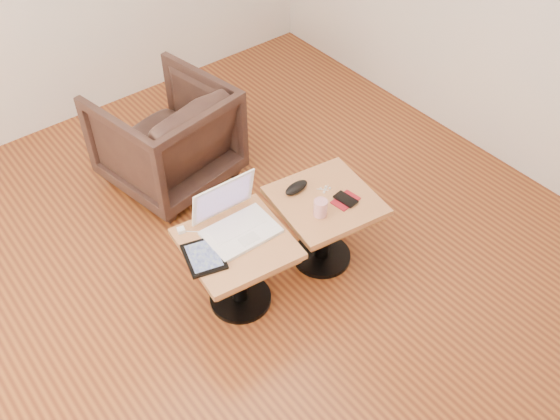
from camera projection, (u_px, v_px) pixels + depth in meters
room_shell at (208, 113)px, 2.35m from camera, size 4.52×4.52×2.71m
side_table_left at (238, 257)px, 3.16m from camera, size 0.57×0.57×0.47m
side_table_right at (324, 214)px, 3.39m from camera, size 0.58×0.58×0.47m
laptop at (235, 221)px, 3.11m from camera, size 0.36×0.31×0.25m
tablet at (204, 257)px, 3.00m from camera, size 0.23×0.27×0.02m
charging_adapter at (181, 230)px, 3.12m from camera, size 0.04×0.04×0.02m
glasses_case at (296, 187)px, 3.33m from camera, size 0.16×0.08×0.05m
striped_cup at (320, 208)px, 3.19m from camera, size 0.09×0.09×0.09m
earbuds_tangle at (325, 189)px, 3.35m from camera, size 0.07×0.05×0.01m
phone_on_sleeve at (346, 200)px, 3.29m from camera, size 0.15×0.13×0.02m
armchair at (166, 136)px, 3.90m from camera, size 0.84×0.86×0.68m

